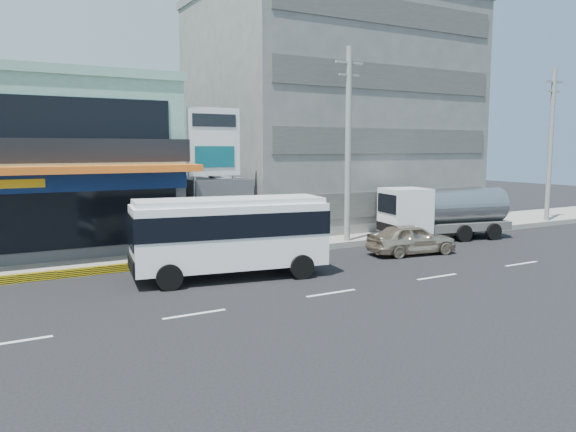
# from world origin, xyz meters

# --- Properties ---
(ground) EXTENTS (120.00, 120.00, 0.00)m
(ground) POSITION_xyz_m (0.00, 0.00, 0.00)
(ground) COLOR black
(ground) RESTS_ON ground
(sidewalk) EXTENTS (70.00, 5.00, 0.30)m
(sidewalk) POSITION_xyz_m (5.00, 9.50, 0.15)
(sidewalk) COLOR gray
(sidewalk) RESTS_ON ground
(shop_building) EXTENTS (12.40, 11.70, 8.00)m
(shop_building) POSITION_xyz_m (-8.00, 13.95, 4.00)
(shop_building) COLOR #4E4D53
(shop_building) RESTS_ON ground
(concrete_building) EXTENTS (16.00, 12.00, 14.00)m
(concrete_building) POSITION_xyz_m (10.00, 15.00, 7.00)
(concrete_building) COLOR gray
(concrete_building) RESTS_ON ground
(gap_structure) EXTENTS (3.00, 6.00, 3.50)m
(gap_structure) POSITION_xyz_m (0.00, 12.00, 1.75)
(gap_structure) COLOR #4E4D53
(gap_structure) RESTS_ON ground
(satellite_dish) EXTENTS (1.50, 1.50, 0.15)m
(satellite_dish) POSITION_xyz_m (0.00, 11.00, 3.58)
(satellite_dish) COLOR slate
(satellite_dish) RESTS_ON gap_structure
(billboard) EXTENTS (2.60, 0.18, 6.90)m
(billboard) POSITION_xyz_m (-0.50, 9.20, 4.93)
(billboard) COLOR gray
(billboard) RESTS_ON ground
(utility_pole_near) EXTENTS (1.60, 0.30, 10.00)m
(utility_pole_near) POSITION_xyz_m (6.00, 7.40, 5.15)
(utility_pole_near) COLOR #999993
(utility_pole_near) RESTS_ON ground
(utility_pole_far) EXTENTS (1.60, 0.30, 10.00)m
(utility_pole_far) POSITION_xyz_m (22.00, 7.40, 5.15)
(utility_pole_far) COLOR #999993
(utility_pole_far) RESTS_ON ground
(minibus) EXTENTS (7.69, 3.54, 3.10)m
(minibus) POSITION_xyz_m (-2.07, 3.91, 1.85)
(minibus) COLOR white
(minibus) RESTS_ON ground
(sedan) EXTENTS (4.50, 2.32, 1.46)m
(sedan) POSITION_xyz_m (7.36, 4.10, 0.73)
(sedan) COLOR beige
(sedan) RESTS_ON ground
(tanker_truck) EXTENTS (7.57, 3.48, 2.88)m
(tanker_truck) POSITION_xyz_m (11.69, 6.56, 1.55)
(tanker_truck) COLOR white
(tanker_truck) RESTS_ON ground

